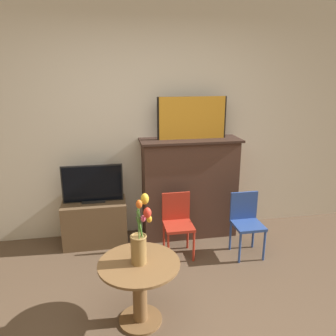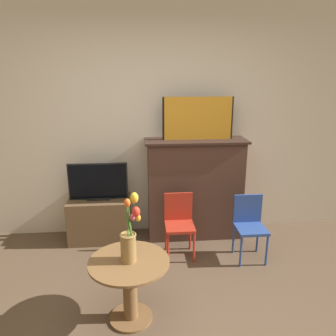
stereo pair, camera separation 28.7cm
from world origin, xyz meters
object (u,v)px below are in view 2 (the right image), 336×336
Objects in this scene: chair_blue at (249,223)px; vase_tulips at (130,239)px; tv_monitor at (98,182)px; chair_red at (179,221)px; painting at (198,118)px.

vase_tulips is at bearing -145.54° from chair_blue.
tv_monitor is at bearing 161.85° from chair_blue.
tv_monitor is 1.72m from chair_blue.
tv_monitor is 0.99× the size of chair_red.
chair_red is 0.74m from chair_blue.
tv_monitor is 1.22× the size of vase_tulips.
chair_blue is at bearing -49.65° from painting.
chair_red is at bearing -25.00° from tv_monitor.
chair_red is 1.00× the size of chair_blue.
painting is 1.33m from tv_monitor.
chair_red is at bearing -119.87° from painting.
tv_monitor is at bearing 105.97° from vase_tulips.
painting is at bearing 1.59° from tv_monitor.
painting reaches higher than chair_red.
vase_tulips reaches higher than tv_monitor.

